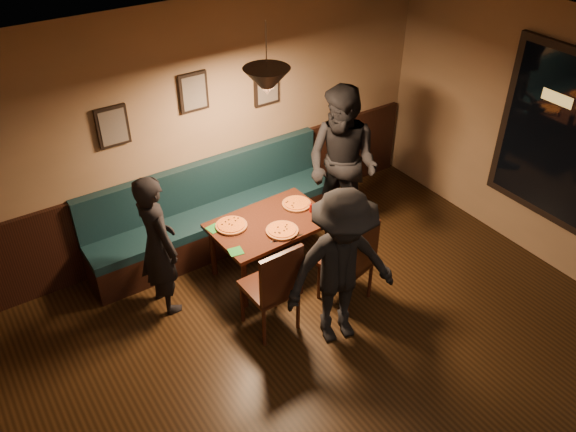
# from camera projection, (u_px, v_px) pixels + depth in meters

# --- Properties ---
(ceiling) EXTENTS (7.00, 7.00, 0.00)m
(ceiling) POSITION_uv_depth(u_px,v_px,m) (456.00, 142.00, 3.25)
(ceiling) COLOR silver
(ceiling) RESTS_ON ground
(wall_back) EXTENTS (6.00, 0.00, 6.00)m
(wall_back) POSITION_uv_depth(u_px,v_px,m) (196.00, 130.00, 6.44)
(wall_back) COLOR #8C704F
(wall_back) RESTS_ON ground
(wainscot) EXTENTS (5.88, 0.06, 1.00)m
(wainscot) POSITION_uv_depth(u_px,v_px,m) (204.00, 199.00, 6.94)
(wainscot) COLOR black
(wainscot) RESTS_ON ground
(booth_bench) EXTENTS (3.00, 0.60, 1.00)m
(booth_bench) POSITION_uv_depth(u_px,v_px,m) (215.00, 210.00, 6.76)
(booth_bench) COLOR #0F232D
(booth_bench) RESTS_ON ground
(picture_left) EXTENTS (0.32, 0.04, 0.42)m
(picture_left) POSITION_uv_depth(u_px,v_px,m) (113.00, 126.00, 5.84)
(picture_left) COLOR black
(picture_left) RESTS_ON wall_back
(picture_center) EXTENTS (0.32, 0.04, 0.42)m
(picture_center) POSITION_uv_depth(u_px,v_px,m) (193.00, 92.00, 6.16)
(picture_center) COLOR black
(picture_center) RESTS_ON wall_back
(picture_right) EXTENTS (0.32, 0.04, 0.42)m
(picture_right) POSITION_uv_depth(u_px,v_px,m) (267.00, 87.00, 6.66)
(picture_right) COLOR black
(picture_right) RESTS_ON wall_back
(pendant_lamp) EXTENTS (0.44, 0.44, 0.25)m
(pendant_lamp) POSITION_uv_depth(u_px,v_px,m) (267.00, 81.00, 5.37)
(pendant_lamp) COLOR black
(pendant_lamp) RESTS_ON ceiling
(dining_table) EXTENTS (1.28, 0.85, 0.67)m
(dining_table) POSITION_uv_depth(u_px,v_px,m) (270.00, 247.00, 6.47)
(dining_table) COLOR black
(dining_table) RESTS_ON floor
(chair_near_left) EXTENTS (0.48, 0.48, 1.05)m
(chair_near_left) POSITION_uv_depth(u_px,v_px,m) (269.00, 285.00, 5.67)
(chair_near_left) COLOR black
(chair_near_left) RESTS_ON floor
(chair_near_right) EXTENTS (0.54, 0.54, 1.00)m
(chair_near_right) POSITION_uv_depth(u_px,v_px,m) (346.00, 261.00, 6.01)
(chair_near_right) COLOR black
(chair_near_right) RESTS_ON floor
(diner_left) EXTENTS (0.42, 0.60, 1.56)m
(diner_left) POSITION_uv_depth(u_px,v_px,m) (158.00, 245.00, 5.78)
(diner_left) COLOR black
(diner_left) RESTS_ON floor
(diner_right) EXTENTS (0.97, 1.10, 1.88)m
(diner_right) POSITION_uv_depth(u_px,v_px,m) (342.00, 165.00, 6.73)
(diner_right) COLOR black
(diner_right) RESTS_ON floor
(diner_front) EXTENTS (1.19, 0.85, 1.66)m
(diner_front) POSITION_uv_depth(u_px,v_px,m) (341.00, 269.00, 5.39)
(diner_front) COLOR black
(diner_front) RESTS_ON floor
(pizza_a) EXTENTS (0.40, 0.40, 0.04)m
(pizza_a) POSITION_uv_depth(u_px,v_px,m) (231.00, 226.00, 6.20)
(pizza_a) COLOR orange
(pizza_a) RESTS_ON dining_table
(pizza_b) EXTENTS (0.34, 0.34, 0.04)m
(pizza_b) POSITION_uv_depth(u_px,v_px,m) (282.00, 230.00, 6.13)
(pizza_b) COLOR orange
(pizza_b) RESTS_ON dining_table
(pizza_c) EXTENTS (0.42, 0.42, 0.04)m
(pizza_c) POSITION_uv_depth(u_px,v_px,m) (296.00, 204.00, 6.53)
(pizza_c) COLOR orange
(pizza_c) RESTS_ON dining_table
(soda_glass) EXTENTS (0.08, 0.08, 0.15)m
(soda_glass) POSITION_uv_depth(u_px,v_px,m) (334.00, 214.00, 6.27)
(soda_glass) COLOR black
(soda_glass) RESTS_ON dining_table
(tabasco_bottle) EXTENTS (0.04, 0.04, 0.12)m
(tabasco_bottle) POSITION_uv_depth(u_px,v_px,m) (311.00, 207.00, 6.40)
(tabasco_bottle) COLOR #9C0F05
(tabasco_bottle) RESTS_ON dining_table
(napkin_a) EXTENTS (0.16, 0.16, 0.01)m
(napkin_a) POSITION_uv_depth(u_px,v_px,m) (214.00, 228.00, 6.18)
(napkin_a) COLOR #1F7529
(napkin_a) RESTS_ON dining_table
(napkin_b) EXTENTS (0.16, 0.16, 0.01)m
(napkin_b) POSITION_uv_depth(u_px,v_px,m) (236.00, 251.00, 5.87)
(napkin_b) COLOR #1D6E29
(napkin_b) RESTS_ON dining_table
(cutlery_set) EXTENTS (0.20, 0.09, 0.00)m
(cutlery_set) POSITION_uv_depth(u_px,v_px,m) (286.00, 239.00, 6.04)
(cutlery_set) COLOR #B7B6BB
(cutlery_set) RESTS_ON dining_table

